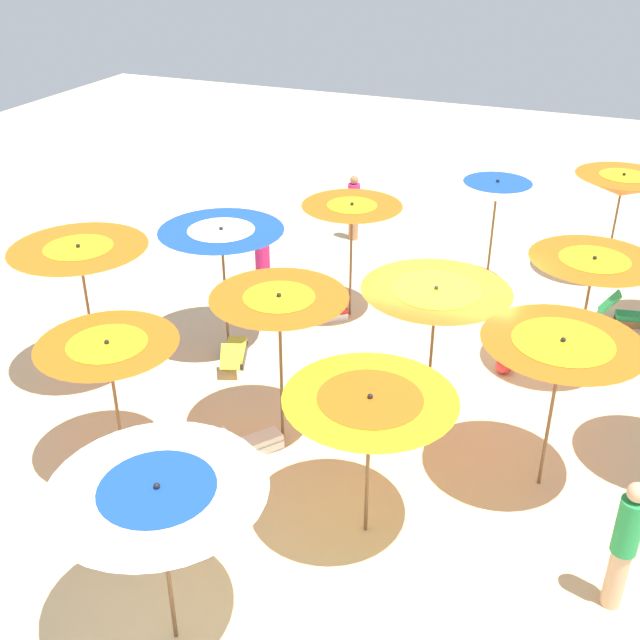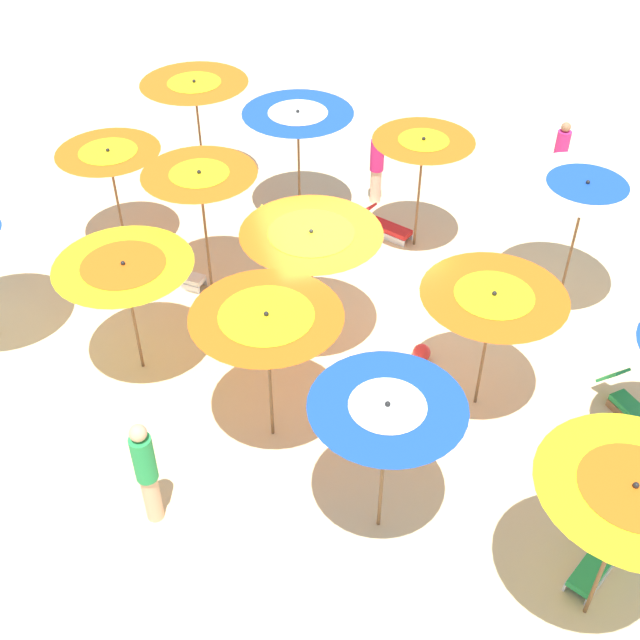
# 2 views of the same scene
# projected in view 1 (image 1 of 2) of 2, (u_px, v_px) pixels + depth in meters

# --- Properties ---
(ground) EXTENTS (42.07, 42.07, 0.04)m
(ground) POSITION_uv_depth(u_px,v_px,m) (435.00, 396.00, 13.26)
(ground) COLOR beige
(beach_umbrella_0) EXTENTS (2.29, 2.29, 2.26)m
(beach_umbrella_0) POSITION_uv_depth(u_px,v_px,m) (159.00, 501.00, 7.96)
(beach_umbrella_0) COLOR brown
(beach_umbrella_0) RESTS_ON ground
(beach_umbrella_1) EXTENTS (2.16, 2.16, 2.19)m
(beach_umbrella_1) POSITION_uv_depth(u_px,v_px,m) (370.00, 410.00, 9.50)
(beach_umbrella_1) COLOR brown
(beach_umbrella_1) RESTS_ON ground
(beach_umbrella_2) EXTENTS (2.14, 2.14, 2.43)m
(beach_umbrella_2) POSITION_uv_depth(u_px,v_px,m) (561.00, 353.00, 10.20)
(beach_umbrella_2) COLOR brown
(beach_umbrella_2) RESTS_ON ground
(beach_umbrella_5) EXTENTS (1.98, 1.98, 2.15)m
(beach_umbrella_5) POSITION_uv_depth(u_px,v_px,m) (108.00, 354.00, 10.71)
(beach_umbrella_5) COLOR brown
(beach_umbrella_5) RESTS_ON ground
(beach_umbrella_6) EXTENTS (2.01, 2.01, 2.53)m
(beach_umbrella_6) POSITION_uv_depth(u_px,v_px,m) (279.00, 307.00, 11.12)
(beach_umbrella_6) COLOR brown
(beach_umbrella_6) RESTS_ON ground
(beach_umbrella_7) EXTENTS (2.29, 2.29, 2.32)m
(beach_umbrella_7) POSITION_uv_depth(u_px,v_px,m) (436.00, 298.00, 11.80)
(beach_umbrella_7) COLOR brown
(beach_umbrella_7) RESTS_ON ground
(beach_umbrella_8) EXTENTS (2.15, 2.15, 2.26)m
(beach_umbrella_8) POSITION_uv_depth(u_px,v_px,m) (593.00, 271.00, 12.94)
(beach_umbrella_8) COLOR brown
(beach_umbrella_8) RESTS_ON ground
(beach_umbrella_10) EXTENTS (2.26, 2.26, 2.53)m
(beach_umbrella_10) POSITION_uv_depth(u_px,v_px,m) (80.00, 258.00, 12.69)
(beach_umbrella_10) COLOR brown
(beach_umbrella_10) RESTS_ON ground
(beach_umbrella_11) EXTENTS (2.23, 2.23, 2.39)m
(beach_umbrella_11) POSITION_uv_depth(u_px,v_px,m) (222.00, 238.00, 13.69)
(beach_umbrella_11) COLOR brown
(beach_umbrella_11) RESTS_ON ground
(beach_umbrella_12) EXTENTS (1.93, 1.93, 2.40)m
(beach_umbrella_12) POSITION_uv_depth(u_px,v_px,m) (352.00, 214.00, 14.77)
(beach_umbrella_12) COLOR brown
(beach_umbrella_12) RESTS_ON ground
(beach_umbrella_13) EXTENTS (2.23, 2.23, 2.52)m
(beach_umbrella_13) POSITION_uv_depth(u_px,v_px,m) (497.00, 191.00, 15.60)
(beach_umbrella_13) COLOR brown
(beach_umbrella_13) RESTS_ON ground
(beach_umbrella_14) EXTENTS (2.00, 2.00, 2.38)m
(beach_umbrella_14) POSITION_uv_depth(u_px,v_px,m) (622.00, 185.00, 16.41)
(beach_umbrella_14) COLOR brown
(beach_umbrella_14) RESTS_ON ground
(lounger_0) EXTENTS (1.24, 0.77, 0.58)m
(lounger_0) POSITION_uv_depth(u_px,v_px,m) (234.00, 352.00, 14.09)
(lounger_0) COLOR #333338
(lounger_0) RESTS_ON ground
(lounger_1) EXTENTS (1.14, 0.95, 0.58)m
(lounger_1) POSITION_uv_depth(u_px,v_px,m) (249.00, 443.00, 11.75)
(lounger_1) COLOR silver
(lounger_1) RESTS_ON ground
(lounger_2) EXTENTS (0.56, 1.26, 0.68)m
(lounger_2) POSITION_uv_depth(u_px,v_px,m) (634.00, 315.00, 15.32)
(lounger_2) COLOR olive
(lounger_2) RESTS_ON ground
(lounger_3) EXTENTS (1.05, 1.19, 0.56)m
(lounger_3) POSITION_uv_depth(u_px,v_px,m) (319.00, 311.00, 15.50)
(lounger_3) COLOR silver
(lounger_3) RESTS_ON ground
(beachgoer_0) EXTENTS (0.30, 0.30, 1.62)m
(beachgoer_0) POSITION_uv_depth(u_px,v_px,m) (354.00, 207.00, 18.88)
(beachgoer_0) COLOR #A3704C
(beachgoer_0) RESTS_ON ground
(beachgoer_1) EXTENTS (0.30, 0.30, 1.84)m
(beachgoer_1) POSITION_uv_depth(u_px,v_px,m) (625.00, 543.00, 8.88)
(beachgoer_1) COLOR #D8A87F
(beachgoer_1) RESTS_ON ground
(beachgoer_2) EXTENTS (0.30, 0.30, 1.68)m
(beachgoer_2) POSITION_uv_depth(u_px,v_px,m) (263.00, 267.00, 15.74)
(beachgoer_2) COLOR beige
(beachgoer_2) RESTS_ON ground
(beach_ball) EXTENTS (0.31, 0.31, 0.31)m
(beach_ball) POSITION_uv_depth(u_px,v_px,m) (504.00, 365.00, 13.79)
(beach_ball) COLOR red
(beach_ball) RESTS_ON ground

